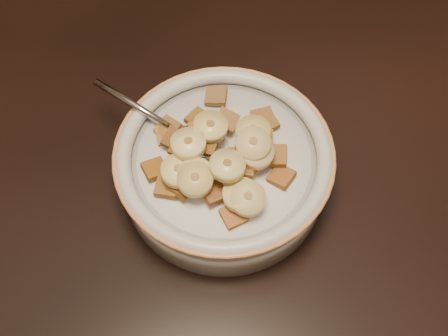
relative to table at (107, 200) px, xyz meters
name	(u,v)px	position (x,y,z in m)	size (l,w,h in m)	color
table	(107,200)	(0.00, 0.00, 0.00)	(1.40, 0.90, 0.04)	black
cereal_bowl	(224,172)	(0.11, -0.03, 0.04)	(0.19, 0.19, 0.05)	#B1B0AC
milk	(224,159)	(0.11, -0.03, 0.07)	(0.16, 0.16, 0.00)	white
spoon	(195,142)	(0.09, -0.01, 0.07)	(0.03, 0.05, 0.01)	#A1A1A1
cereal_square_0	(252,161)	(0.13, -0.05, 0.09)	(0.02, 0.02, 0.01)	brown
cereal_square_1	(275,155)	(0.16, -0.05, 0.08)	(0.02, 0.02, 0.01)	olive
cereal_square_2	(182,170)	(0.07, -0.04, 0.08)	(0.02, 0.02, 0.01)	brown
cereal_square_3	(181,187)	(0.07, -0.05, 0.08)	(0.02, 0.02, 0.01)	brown
cereal_square_4	(234,215)	(0.10, -0.09, 0.07)	(0.02, 0.02, 0.01)	#9C6436
cereal_square_5	(192,142)	(0.09, -0.01, 0.08)	(0.02, 0.02, 0.01)	brown
cereal_square_6	(168,128)	(0.07, 0.01, 0.07)	(0.02, 0.02, 0.01)	brown
cereal_square_7	(208,129)	(0.11, -0.01, 0.08)	(0.02, 0.02, 0.01)	#996533
cereal_square_8	(167,134)	(0.07, 0.01, 0.07)	(0.02, 0.02, 0.01)	olive
cereal_square_9	(155,169)	(0.05, -0.02, 0.07)	(0.02, 0.02, 0.01)	brown
cereal_square_10	(199,120)	(0.10, 0.01, 0.08)	(0.02, 0.02, 0.01)	brown
cereal_square_11	(214,193)	(0.09, -0.07, 0.08)	(0.02, 0.02, 0.01)	brown
cereal_square_12	(206,144)	(0.10, -0.02, 0.09)	(0.02, 0.02, 0.01)	brown
cereal_square_13	(263,118)	(0.16, 0.00, 0.07)	(0.02, 0.02, 0.01)	brown
cereal_square_14	(240,162)	(0.12, -0.05, 0.08)	(0.02, 0.02, 0.01)	#915119
cereal_square_15	(243,166)	(0.12, -0.05, 0.08)	(0.02, 0.02, 0.01)	brown
cereal_square_16	(201,131)	(0.10, -0.01, 0.08)	(0.02, 0.02, 0.01)	brown
cereal_square_17	(281,177)	(0.15, -0.07, 0.07)	(0.02, 0.02, 0.01)	brown
cereal_square_18	(239,159)	(0.12, -0.05, 0.09)	(0.02, 0.02, 0.01)	brown
cereal_square_19	(227,120)	(0.13, 0.00, 0.08)	(0.02, 0.02, 0.01)	olive
cereal_square_20	(266,122)	(0.16, -0.01, 0.08)	(0.02, 0.02, 0.01)	brown
cereal_square_21	(182,148)	(0.08, -0.02, 0.08)	(0.02, 0.02, 0.01)	brown
cereal_square_22	(262,139)	(0.15, -0.03, 0.08)	(0.02, 0.02, 0.01)	brown
cereal_square_23	(167,186)	(0.06, -0.05, 0.07)	(0.02, 0.02, 0.01)	brown
cereal_square_24	(216,96)	(0.13, 0.03, 0.07)	(0.02, 0.02, 0.01)	brown
cereal_square_25	(175,139)	(0.08, 0.00, 0.08)	(0.02, 0.02, 0.01)	brown
banana_slice_0	(183,171)	(0.07, -0.04, 0.09)	(0.03, 0.03, 0.01)	tan
banana_slice_1	(195,175)	(0.08, -0.05, 0.09)	(0.03, 0.03, 0.01)	#FEE389
banana_slice_2	(253,144)	(0.14, -0.04, 0.10)	(0.03, 0.03, 0.01)	#E3C67B
banana_slice_3	(256,152)	(0.14, -0.05, 0.09)	(0.03, 0.03, 0.01)	#D9C985
banana_slice_4	(253,132)	(0.14, -0.03, 0.10)	(0.03, 0.03, 0.01)	#E0D46C
banana_slice_5	(188,144)	(0.08, -0.02, 0.10)	(0.03, 0.03, 0.01)	#FDF0AB
banana_slice_6	(211,127)	(0.11, -0.01, 0.10)	(0.03, 0.03, 0.01)	#D7B769
banana_slice_7	(179,171)	(0.07, -0.04, 0.09)	(0.03, 0.03, 0.01)	#F1D778
banana_slice_8	(195,180)	(0.08, -0.06, 0.09)	(0.03, 0.03, 0.01)	#CEBF6C
banana_slice_9	(241,195)	(0.11, -0.08, 0.09)	(0.03, 0.03, 0.01)	#F4DB88
banana_slice_10	(248,199)	(0.12, -0.09, 0.09)	(0.03, 0.03, 0.01)	tan
banana_slice_11	(227,166)	(0.11, -0.06, 0.10)	(0.03, 0.03, 0.01)	#FDDE84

